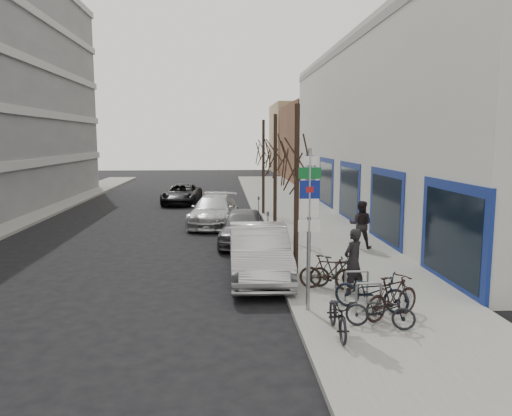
{
  "coord_description": "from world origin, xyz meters",
  "views": [
    {
      "loc": [
        0.3,
        -12.0,
        4.42
      ],
      "look_at": [
        1.45,
        5.42,
        2.0
      ],
      "focal_mm": 35.0,
      "sensor_mm": 36.0,
      "label": 1
    }
  ],
  "objects": [
    {
      "name": "meter_mid",
      "position": [
        2.15,
        8.5,
        0.92
      ],
      "size": [
        0.1,
        0.08,
        1.27
      ],
      "color": "gray",
      "rests_on": "sidewalk_east"
    },
    {
      "name": "parked_car_back",
      "position": [
        -0.2,
        13.45,
        0.76
      ],
      "size": [
        2.83,
        5.49,
        1.52
      ],
      "primitive_type": "imported",
      "rotation": [
        0.0,
        0.0,
        -0.14
      ],
      "color": "#B4B5BA",
      "rests_on": "ground"
    },
    {
      "name": "bike_mid_curb",
      "position": [
        3.98,
        -0.13,
        0.72
      ],
      "size": [
        1.91,
        1.41,
        1.14
      ],
      "primitive_type": "imported",
      "rotation": [
        0.0,
        0.0,
        1.06
      ],
      "color": "black",
      "rests_on": "sidewalk_east"
    },
    {
      "name": "parked_car_front",
      "position": [
        1.4,
        3.4,
        0.85
      ],
      "size": [
        1.82,
        5.18,
        1.7
      ],
      "primitive_type": "imported",
      "rotation": [
        0.0,
        0.0,
        -0.0
      ],
      "color": "#A8A8AD",
      "rests_on": "ground"
    },
    {
      "name": "bike_far_curb",
      "position": [
        3.83,
        -1.32,
        0.63
      ],
      "size": [
        1.63,
        0.96,
        0.95
      ],
      "primitive_type": "imported",
      "rotation": [
        0.0,
        0.0,
        1.23
      ],
      "color": "black",
      "rests_on": "sidewalk_east"
    },
    {
      "name": "bike_rack",
      "position": [
        3.8,
        0.6,
        0.66
      ],
      "size": [
        0.66,
        2.26,
        0.83
      ],
      "color": "gray",
      "rests_on": "sidewalk_east"
    },
    {
      "name": "bike_near_right",
      "position": [
        4.3,
        -0.75,
        0.69
      ],
      "size": [
        1.81,
        1.35,
        1.08
      ],
      "primitive_type": "imported",
      "rotation": [
        0.0,
        0.0,
        2.09
      ],
      "color": "black",
      "rests_on": "sidewalk_east"
    },
    {
      "name": "meter_back",
      "position": [
        2.15,
        14.0,
        0.92
      ],
      "size": [
        0.1,
        0.08,
        1.27
      ],
      "color": "gray",
      "rests_on": "sidewalk_east"
    },
    {
      "name": "sidewalk_east",
      "position": [
        4.5,
        10.0,
        0.07
      ],
      "size": [
        5.0,
        70.0,
        0.15
      ],
      "primitive_type": "cube",
      "color": "slate",
      "rests_on": "ground"
    },
    {
      "name": "bike_far_inner",
      "position": [
        3.26,
        1.65,
        0.66
      ],
      "size": [
        1.75,
        0.99,
        1.02
      ],
      "primitive_type": "imported",
      "rotation": [
        0.0,
        0.0,
        1.26
      ],
      "color": "black",
      "rests_on": "sidewalk_east"
    },
    {
      "name": "brick_building_far",
      "position": [
        13.0,
        40.0,
        4.0
      ],
      "size": [
        12.0,
        14.0,
        8.0
      ],
      "primitive_type": "cube",
      "color": "brown",
      "rests_on": "ground"
    },
    {
      "name": "bike_mid_inner",
      "position": [
        3.52,
        1.8,
        0.62
      ],
      "size": [
        1.61,
        0.81,
        0.94
      ],
      "primitive_type": "imported",
      "rotation": [
        0.0,
        0.0,
        1.33
      ],
      "color": "black",
      "rests_on": "sidewalk_east"
    },
    {
      "name": "tree_far",
      "position": [
        2.6,
        16.5,
        4.1
      ],
      "size": [
        1.8,
        1.8,
        5.5
      ],
      "color": "black",
      "rests_on": "ground"
    },
    {
      "name": "pedestrian_near",
      "position": [
        3.88,
        1.3,
        1.06
      ],
      "size": [
        0.79,
        0.75,
        1.83
      ],
      "primitive_type": "imported",
      "rotation": [
        0.0,
        0.0,
        3.8
      ],
      "color": "black",
      "rests_on": "sidewalk_east"
    },
    {
      "name": "highway_sign_pole",
      "position": [
        2.4,
        -0.01,
        2.46
      ],
      "size": [
        0.55,
        0.1,
        4.2
      ],
      "color": "gray",
      "rests_on": "ground"
    },
    {
      "name": "pedestrian_far",
      "position": [
        5.69,
        7.03,
        1.1
      ],
      "size": [
        0.82,
        0.69,
        1.9
      ],
      "primitive_type": "imported",
      "rotation": [
        0.0,
        0.0,
        2.78
      ],
      "color": "black",
      "rests_on": "sidewalk_east"
    },
    {
      "name": "parked_car_mid",
      "position": [
        1.11,
        8.7,
        0.75
      ],
      "size": [
        2.31,
        4.61,
        1.51
      ],
      "primitive_type": "imported",
      "rotation": [
        0.0,
        0.0,
        -0.12
      ],
      "color": "#4E4E53",
      "rests_on": "ground"
    },
    {
      "name": "ground",
      "position": [
        0.0,
        0.0,
        0.0
      ],
      "size": [
        120.0,
        120.0,
        0.0
      ],
      "primitive_type": "plane",
      "color": "black",
      "rests_on": "ground"
    },
    {
      "name": "lane_car",
      "position": [
        -2.55,
        22.2,
        0.68
      ],
      "size": [
        2.73,
        5.09,
        1.36
      ],
      "primitive_type": "imported",
      "rotation": [
        0.0,
        0.0,
        -0.1
      ],
      "color": "black",
      "rests_on": "ground"
    },
    {
      "name": "tree_near",
      "position": [
        2.6,
        3.5,
        4.1
      ],
      "size": [
        1.8,
        1.8,
        5.5
      ],
      "color": "black",
      "rests_on": "ground"
    },
    {
      "name": "bike_near_left",
      "position": [
        2.79,
        -1.64,
        0.67
      ],
      "size": [
        0.55,
        1.72,
        1.04
      ],
      "primitive_type": "imported",
      "rotation": [
        0.0,
        0.0,
        -0.02
      ],
      "color": "black",
      "rests_on": "sidewalk_east"
    },
    {
      "name": "tan_building_far",
      "position": [
        13.5,
        55.0,
        4.5
      ],
      "size": [
        13.0,
        12.0,
        9.0
      ],
      "primitive_type": "cube",
      "color": "#937A5B",
      "rests_on": "ground"
    },
    {
      "name": "tree_mid",
      "position": [
        2.6,
        10.0,
        4.1
      ],
      "size": [
        1.8,
        1.8,
        5.5
      ],
      "color": "black",
      "rests_on": "ground"
    },
    {
      "name": "meter_front",
      "position": [
        2.15,
        3.0,
        0.92
      ],
      "size": [
        0.1,
        0.08,
        1.27
      ],
      "color": "gray",
      "rests_on": "sidewalk_east"
    }
  ]
}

